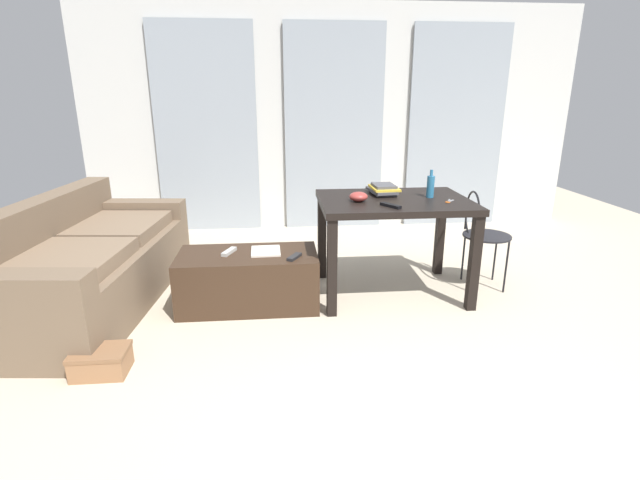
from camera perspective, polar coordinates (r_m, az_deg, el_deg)
The scene contains 16 objects.
ground_plane at distance 3.85m, azimuth 5.31°, elevation -6.60°, with size 8.43×8.43×0.00m, color beige.
wall_back at distance 5.65m, azimuth 1.63°, elevation 14.47°, with size 5.72×0.10×2.54m, color silver.
curtains at distance 5.57m, azimuth 1.73°, elevation 13.34°, with size 4.06×0.03×2.32m.
couch at distance 3.99m, azimuth -26.58°, elevation -2.67°, with size 1.10×2.12×0.81m.
coffee_table at distance 3.61m, azimuth -8.70°, elevation -4.78°, with size 1.04×0.52×0.42m.
craft_table at distance 3.71m, azimuth 8.96°, elevation 3.29°, with size 1.16×0.85×0.78m.
wire_chair at distance 4.04m, azimuth 18.92°, elevation 1.38°, with size 0.39×0.40×0.82m.
bottle_near at distance 3.77m, azimuth 13.33°, elevation 6.41°, with size 0.06×0.06×0.22m.
bowl at distance 3.55m, azimuth 4.72°, elevation 5.30°, with size 0.14×0.14×0.07m, color #9E3833.
book_stack at distance 3.83m, azimuth 7.70°, elevation 6.15°, with size 0.24×0.32×0.08m.
tv_remote_on_table at distance 3.40m, azimuth 8.61°, elevation 4.18°, with size 0.04×0.18×0.02m, color black.
scissors at distance 3.66m, azimuth 15.44°, elevation 4.55°, with size 0.09×0.11×0.00m.
tv_remote_primary at distance 3.57m, azimuth -11.04°, elevation -1.40°, with size 0.04×0.17×0.03m, color #B7B7B2.
tv_remote_secondary at distance 3.40m, azimuth -3.15°, elevation -2.06°, with size 0.05×0.16×0.02m, color #232326.
magazine at distance 3.56m, azimuth -6.64°, elevation -1.35°, with size 0.22×0.24×0.01m, color silver.
shoebox at distance 3.08m, azimuth -25.17°, elevation -13.27°, with size 0.31×0.23×0.15m.
Camera 1 is at (-0.67, -2.09, 1.56)m, focal length 26.22 mm.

